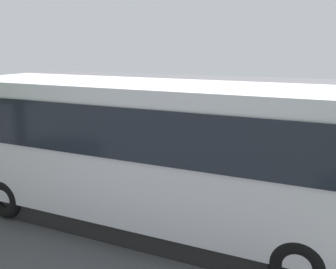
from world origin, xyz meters
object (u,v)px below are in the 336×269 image
at_px(spectator_left, 229,159).
at_px(parked_motorcycle_silver, 180,179).
at_px(stunt_motorcycle, 119,117).
at_px(spectator_centre, 203,157).
at_px(spectator_far_right, 140,150).
at_px(traffic_cone, 176,135).
at_px(spectator_right, 172,151).
at_px(tour_bus, 151,156).
at_px(spectator_far_left, 267,164).

height_order(spectator_left, parked_motorcycle_silver, spectator_left).
relative_size(parked_motorcycle_silver, stunt_motorcycle, 1.05).
height_order(spectator_centre, parked_motorcycle_silver, spectator_centre).
height_order(spectator_far_right, traffic_cone, spectator_far_right).
distance_m(stunt_motorcycle, traffic_cone, 2.58).
distance_m(spectator_left, spectator_far_right, 2.69).
bearing_deg(spectator_far_right, stunt_motorcycle, -53.23).
height_order(spectator_far_right, parked_motorcycle_silver, spectator_far_right).
bearing_deg(spectator_centre, spectator_right, -1.24).
height_order(tour_bus, spectator_centre, tour_bus).
distance_m(tour_bus, parked_motorcycle_silver, 2.23).
height_order(spectator_centre, traffic_cone, spectator_centre).
distance_m(tour_bus, spectator_far_right, 2.95).
distance_m(tour_bus, stunt_motorcycle, 8.35).
bearing_deg(tour_bus, parked_motorcycle_silver, -88.41).
bearing_deg(spectator_far_right, spectator_far_left, -179.73).
relative_size(spectator_far_left, stunt_motorcycle, 0.89).
bearing_deg(spectator_centre, spectator_left, 178.58).
bearing_deg(traffic_cone, stunt_motorcycle, 17.76).
height_order(spectator_far_right, stunt_motorcycle, stunt_motorcycle).
height_order(spectator_far_left, spectator_far_right, spectator_far_left).
height_order(spectator_left, spectator_right, spectator_right).
distance_m(spectator_far_left, traffic_cone, 6.90).
height_order(tour_bus, spectator_far_left, tour_bus).
relative_size(spectator_centre, stunt_motorcycle, 0.86).
xyz_separation_m(tour_bus, spectator_right, (0.55, -2.51, -0.59)).
relative_size(spectator_far_left, spectator_centre, 1.03).
relative_size(tour_bus, spectator_right, 5.42).
xyz_separation_m(spectator_far_left, spectator_far_right, (3.69, 0.02, -0.01)).
xyz_separation_m(spectator_right, spectator_far_right, (0.98, 0.07, -0.04)).
bearing_deg(traffic_cone, spectator_right, 110.45).
relative_size(spectator_left, traffic_cone, 2.75).
xyz_separation_m(parked_motorcycle_silver, traffic_cone, (2.38, -5.66, -0.18)).
height_order(spectator_centre, stunt_motorcycle, stunt_motorcycle).
xyz_separation_m(stunt_motorcycle, traffic_cone, (-2.36, -0.76, -0.71)).
distance_m(spectator_far_left, spectator_right, 2.71).
bearing_deg(spectator_right, traffic_cone, -69.55).
bearing_deg(parked_motorcycle_silver, stunt_motorcycle, -45.98).
relative_size(parked_motorcycle_silver, traffic_cone, 3.26).
bearing_deg(spectator_far_left, spectator_right, -1.13).
bearing_deg(spectator_left, spectator_right, -1.32).
relative_size(tour_bus, spectator_far_left, 5.53).
distance_m(tour_bus, spectator_left, 2.80).
bearing_deg(traffic_cone, spectator_far_left, 131.99).
relative_size(spectator_far_left, spectator_far_right, 1.02).
distance_m(spectator_centre, stunt_motorcycle, 6.76).
xyz_separation_m(spectator_far_left, spectator_right, (2.71, -0.05, 0.03)).
bearing_deg(spectator_centre, traffic_cone, -60.73).
distance_m(spectator_centre, spectator_right, 0.96).
bearing_deg(tour_bus, spectator_centre, -99.30).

